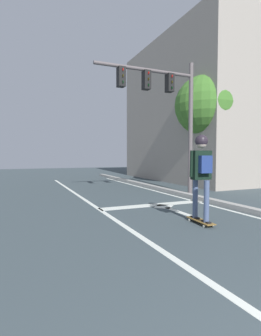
% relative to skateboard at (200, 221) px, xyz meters
% --- Properties ---
extents(lane_line_center, '(0.12, 20.00, 0.01)m').
position_rel_skateboard_xyz_m(lane_line_center, '(-1.55, 1.08, -0.06)').
color(lane_line_center, silver).
rests_on(lane_line_center, ground).
extents(lane_line_curbside, '(0.12, 20.00, 0.01)m').
position_rel_skateboard_xyz_m(lane_line_curbside, '(1.56, 1.08, -0.06)').
color(lane_line_curbside, silver).
rests_on(lane_line_curbside, ground).
extents(stop_bar, '(3.25, 0.40, 0.01)m').
position_rel_skateboard_xyz_m(stop_bar, '(0.08, 2.24, -0.06)').
color(stop_bar, silver).
rests_on(stop_bar, ground).
extents(lane_arrow_stem, '(0.16, 1.40, 0.01)m').
position_rel_skateboard_xyz_m(lane_arrow_stem, '(0.24, 1.07, -0.06)').
color(lane_arrow_stem, silver).
rests_on(lane_arrow_stem, ground).
extents(lane_arrow_head, '(0.71, 0.71, 0.01)m').
position_rel_skateboard_xyz_m(lane_arrow_head, '(0.24, 1.92, -0.06)').
color(lane_arrow_head, silver).
rests_on(lane_arrow_head, ground).
extents(curb_strip, '(0.24, 24.00, 0.14)m').
position_rel_skateboard_xyz_m(curb_strip, '(1.81, 1.08, 0.01)').
color(curb_strip, '#A29F9A').
rests_on(curb_strip, ground).
extents(skateboard, '(0.27, 0.81, 0.08)m').
position_rel_skateboard_xyz_m(skateboard, '(0.00, 0.00, 0.00)').
color(skateboard, olive).
rests_on(skateboard, ground).
extents(skater, '(0.49, 0.65, 1.81)m').
position_rel_skateboard_xyz_m(skater, '(-0.00, -0.01, 1.18)').
color(skater, '#44557A').
rests_on(skater, skateboard).
extents(traffic_signal_mast, '(3.79, 0.34, 4.85)m').
position_rel_skateboard_xyz_m(traffic_signal_mast, '(1.33, 3.74, 3.38)').
color(traffic_signal_mast, '#5C5355').
rests_on(traffic_signal_mast, ground).
extents(roadside_tree, '(2.66, 2.66, 4.98)m').
position_rel_skateboard_xyz_m(roadside_tree, '(4.14, 5.03, 3.55)').
color(roadside_tree, brown).
rests_on(roadside_tree, ground).
extents(building_block, '(10.22, 9.25, 7.95)m').
position_rel_skateboard_xyz_m(building_block, '(8.82, 8.40, 3.91)').
color(building_block, gray).
rests_on(building_block, ground).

